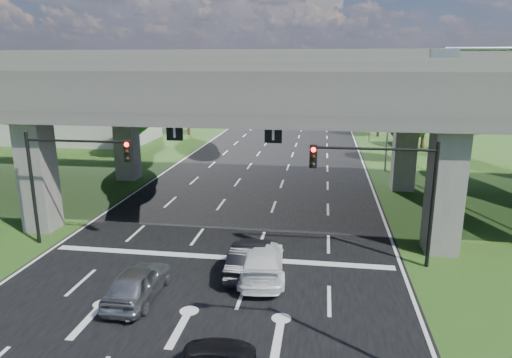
% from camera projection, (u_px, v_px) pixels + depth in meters
% --- Properties ---
extents(ground, '(160.00, 160.00, 0.00)m').
position_uv_depth(ground, '(200.00, 292.00, 19.28)').
color(ground, '#314F19').
rests_on(ground, ground).
extents(road, '(18.00, 120.00, 0.03)m').
position_uv_depth(road, '(242.00, 215.00, 28.86)').
color(road, black).
rests_on(road, ground).
extents(overpass, '(80.00, 15.00, 10.00)m').
position_uv_depth(overpass, '(247.00, 87.00, 28.81)').
color(overpass, '#3E3B38').
rests_on(overpass, ground).
extents(warehouse, '(20.00, 10.00, 4.00)m').
position_uv_depth(warehouse, '(70.00, 125.00, 56.02)').
color(warehouse, '#9E9E99').
rests_on(warehouse, ground).
extents(signal_right, '(5.76, 0.54, 6.00)m').
position_uv_depth(signal_right, '(386.00, 180.00, 20.90)').
color(signal_right, black).
rests_on(signal_right, ground).
extents(signal_left, '(5.76, 0.54, 6.00)m').
position_uv_depth(signal_left, '(69.00, 168.00, 23.13)').
color(signal_left, black).
rests_on(signal_left, ground).
extents(streetlight_far, '(3.38, 0.25, 10.00)m').
position_uv_depth(streetlight_far, '(385.00, 105.00, 39.38)').
color(streetlight_far, gray).
rests_on(streetlight_far, ground).
extents(streetlight_beyond, '(3.38, 0.25, 10.00)m').
position_uv_depth(streetlight_beyond, '(368.00, 93.00, 54.72)').
color(streetlight_beyond, gray).
rests_on(streetlight_beyond, ground).
extents(tree_left_near, '(4.50, 4.50, 7.80)m').
position_uv_depth(tree_left_near, '(131.00, 110.00, 44.99)').
color(tree_left_near, black).
rests_on(tree_left_near, ground).
extents(tree_left_mid, '(3.91, 3.90, 6.76)m').
position_uv_depth(tree_left_mid, '(135.00, 109.00, 53.24)').
color(tree_left_mid, black).
rests_on(tree_left_mid, ground).
extents(tree_left_far, '(4.80, 4.80, 8.32)m').
position_uv_depth(tree_left_far, '(188.00, 96.00, 60.09)').
color(tree_left_far, black).
rests_on(tree_left_far, ground).
extents(tree_right_near, '(4.20, 4.20, 7.28)m').
position_uv_depth(tree_right_near, '(411.00, 116.00, 43.13)').
color(tree_right_near, black).
rests_on(tree_right_near, ground).
extents(tree_right_mid, '(3.91, 3.90, 6.76)m').
position_uv_depth(tree_right_mid, '(426.00, 111.00, 50.45)').
color(tree_right_mid, black).
rests_on(tree_right_mid, ground).
extents(tree_right_far, '(4.50, 4.50, 7.80)m').
position_uv_depth(tree_right_far, '(381.00, 99.00, 58.53)').
color(tree_right_far, black).
rests_on(tree_right_far, ground).
extents(car_silver, '(1.69, 4.17, 1.42)m').
position_uv_depth(car_silver, '(138.00, 283.00, 18.47)').
color(car_silver, '#9B9EA2').
rests_on(car_silver, road).
extents(car_dark, '(1.62, 4.42, 1.45)m').
position_uv_depth(car_dark, '(250.00, 258.00, 20.81)').
color(car_dark, black).
rests_on(car_dark, road).
extents(car_white, '(2.66, 5.24, 1.46)m').
position_uv_depth(car_white, '(261.00, 260.00, 20.52)').
color(car_white, white).
rests_on(car_white, road).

